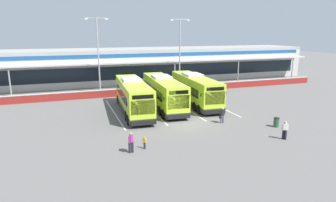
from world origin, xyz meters
The scene contains 17 objects.
ground_plane centered at (0.00, 0.00, 0.00)m, with size 200.00×200.00×0.00m, color #605E5B.
terminal_building centered at (0.00, 26.91, 3.01)m, with size 70.00×13.00×6.00m.
red_barrier_wall centered at (0.00, 14.50, 0.56)m, with size 60.00×0.40×1.10m.
coach_bus_leftmost centered at (-4.15, 5.55, 1.79)m, with size 3.60×12.30×3.78m.
coach_bus_left_centre centered at (-0.23, 6.38, 1.79)m, with size 3.60×12.30×3.78m.
coach_bus_centre centered at (4.12, 6.77, 1.79)m, with size 3.60×12.30×3.78m.
bay_stripe_far_west centered at (-6.30, 6.00, 0.00)m, with size 0.14×13.00×0.01m, color silver.
bay_stripe_west centered at (-2.10, 6.00, 0.00)m, with size 0.14×13.00×0.01m, color silver.
bay_stripe_mid_west centered at (2.10, 6.00, 0.00)m, with size 0.14×13.00×0.01m, color silver.
bay_stripe_centre centered at (6.30, 6.00, 0.00)m, with size 0.14×13.00×0.01m, color silver.
pedestrian_with_handbag centered at (3.32, -1.54, 0.86)m, with size 0.65×0.38×1.62m.
pedestrian_in_dark_coat centered at (5.99, -7.35, 0.87)m, with size 0.53×0.40×1.62m.
pedestrian_child centered at (-5.78, -5.32, 0.54)m, with size 0.28×0.27×1.00m.
pedestrian_near_bin centered at (-6.95, -5.73, 0.87)m, with size 0.43×0.46×1.62m.
lamp_post_west centered at (-6.45, 17.21, 6.29)m, with size 3.24×0.28×11.00m.
lamp_post_centre centered at (6.23, 17.21, 6.29)m, with size 3.24×0.28×11.00m.
litter_bin centered at (7.60, -4.39, 0.47)m, with size 0.54×0.54×0.93m.
Camera 1 is at (-11.25, -26.00, 8.90)m, focal length 31.02 mm.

